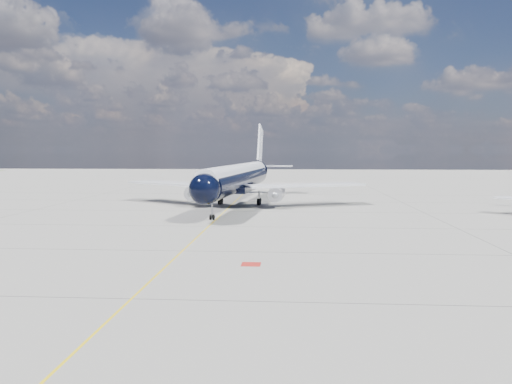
% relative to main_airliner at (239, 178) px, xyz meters
% --- Properties ---
extents(ground, '(320.00, 320.00, 0.00)m').
position_rel_main_airliner_xyz_m(ground, '(-1.35, -4.38, -4.64)').
color(ground, gray).
rests_on(ground, ground).
extents(taxiway_centerline, '(0.16, 160.00, 0.01)m').
position_rel_main_airliner_xyz_m(taxiway_centerline, '(-1.35, -9.38, -4.64)').
color(taxiway_centerline, '#DFB80B').
rests_on(taxiway_centerline, ground).
extents(red_marking, '(1.60, 1.60, 0.01)m').
position_rel_main_airliner_xyz_m(red_marking, '(5.45, -44.38, -4.64)').
color(red_marking, maroon).
rests_on(red_marking, ground).
extents(main_airliner, '(42.34, 51.76, 14.95)m').
position_rel_main_airliner_xyz_m(main_airliner, '(0.00, 0.00, 0.00)').
color(main_airliner, black).
rests_on(main_airliner, ground).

